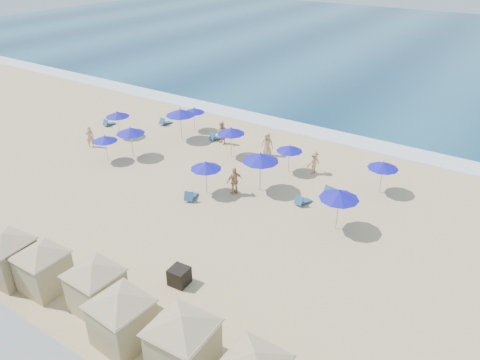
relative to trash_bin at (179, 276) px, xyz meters
The scene contains 31 objects.
ground 7.27m from the trash_bin, 127.49° to the left, with size 160.00×160.00×0.00m, color tan.
ocean 60.92m from the trash_bin, 94.16° to the left, with size 160.00×80.00×0.06m, color navy.
surf_line 21.72m from the trash_bin, 101.74° to the left, with size 160.00×2.50×0.08m, color white.
trash_bin is the anchor object (origin of this frame).
cabana_0 8.31m from the trash_bin, 149.49° to the right, with size 4.44×4.44×2.79m.
cabana_1 6.34m from the trash_bin, 143.17° to the right, with size 4.21×4.21×2.64m.
cabana_2 3.95m from the trash_bin, 120.44° to the right, with size 4.30×4.30×2.70m.
cabana_3 4.21m from the trash_bin, 83.15° to the right, with size 4.45×4.45×2.80m.
cabana_4 5.17m from the trash_bin, 47.33° to the right, with size 4.66×4.66×2.93m.
umbrella_0 19.94m from the trash_bin, 144.81° to the left, with size 1.95×1.95×2.22m.
umbrella_1 15.48m from the trash_bin, 150.49° to the left, with size 1.80×1.80×2.05m.
umbrella_2 18.10m from the trash_bin, 129.85° to the left, with size 2.35×2.35×2.68m.
umbrella_3 15.50m from the trash_bin, 143.50° to the left, with size 2.13×2.13×2.42m.
umbrella_4 19.98m from the trash_bin, 126.70° to the left, with size 1.82×1.82×2.07m.
umbrella_5 14.87m from the trash_bin, 115.21° to the left, with size 2.09×2.09×2.37m.
umbrella_6 9.06m from the trash_bin, 119.06° to the left, with size 2.00×2.00×2.27m.
umbrella_7 13.58m from the trash_bin, 96.01° to the left, with size 1.84×1.84×2.09m.
umbrella_8 10.39m from the trash_bin, 99.58° to the left, with size 2.38×2.38×2.71m.
umbrella_9 15.06m from the trash_bin, 70.86° to the left, with size 1.97×1.97×2.24m.
umbrella_10 9.77m from the trash_bin, 63.40° to the left, with size 2.24×2.24×2.55m.
beach_chair_0 22.74m from the trash_bin, 146.29° to the left, with size 0.58×1.17×0.63m.
beach_chair_1 21.58m from the trash_bin, 133.86° to the left, with size 0.67×1.27×0.67m.
beach_chair_2 17.81m from the trash_bin, 121.01° to the left, with size 0.88×1.35×0.68m.
beach_chair_3 8.07m from the trash_bin, 125.54° to the left, with size 0.99×1.40×0.70m.
beach_chair_4 10.09m from the trash_bin, 81.78° to the left, with size 0.81×1.32×0.67m.
beach_chair_5 12.47m from the trash_bin, 79.28° to the left, with size 0.72×1.20×0.62m.
beachgoer_0 18.67m from the trash_bin, 152.31° to the left, with size 0.62×0.40×1.69m, color tan.
beachgoer_1 16.99m from the trash_bin, 118.95° to the left, with size 0.90×0.70×1.84m, color tan.
beachgoer_2 9.18m from the trash_bin, 107.74° to the left, with size 1.10×0.46×1.88m, color tan.
beachgoer_3 14.27m from the trash_bin, 89.63° to the left, with size 1.08×0.62×1.67m, color tan.
beachgoer_4 15.60m from the trash_bin, 105.40° to the left, with size 0.88×0.57×1.81m, color tan.
Camera 1 is at (16.63, -18.75, 14.86)m, focal length 35.00 mm.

